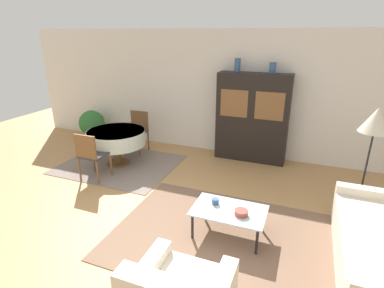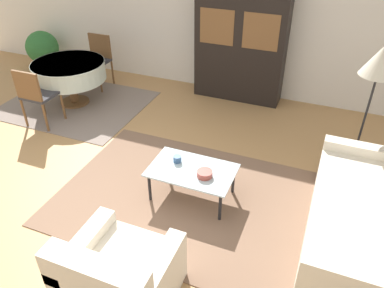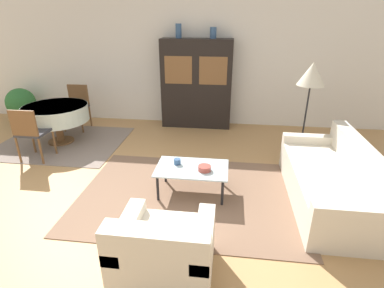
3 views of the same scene
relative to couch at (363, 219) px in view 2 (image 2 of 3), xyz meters
name	(u,v)px [view 2 (image 2 of 3)]	position (x,y,z in m)	size (l,w,h in m)	color
ground_plane	(89,207)	(-2.88, -0.64, -0.29)	(14.00, 14.00, 0.00)	tan
wall_back	(202,11)	(-2.88, 2.99, 1.06)	(10.00, 0.06, 2.70)	silver
area_rug	(188,199)	(-1.87, -0.09, -0.29)	(3.02, 2.16, 0.01)	brown
dining_rug	(76,104)	(-4.58, 1.41, -0.29)	(2.31, 1.88, 0.01)	gray
couch	(363,219)	(0.00, 0.00, 0.00)	(0.92, 2.06, 0.81)	beige
armchair	(119,277)	(-1.91, -1.52, 0.01)	(0.88, 0.81, 0.78)	beige
coffee_table	(192,172)	(-1.85, -0.03, 0.07)	(0.98, 0.61, 0.39)	black
display_cabinet	(240,46)	(-2.10, 2.74, 0.64)	(1.48, 0.41, 1.86)	black
dining_table	(69,71)	(-4.62, 1.44, 0.29)	(1.18, 1.18, 0.73)	brown
dining_chair_near	(36,94)	(-4.62, 0.64, 0.25)	(0.44, 0.44, 0.92)	brown
dining_chair_far	(97,57)	(-4.62, 2.25, 0.25)	(0.44, 0.44, 0.92)	brown
floor_lamp	(381,64)	(-0.10, 1.43, 1.10)	(0.44, 0.44, 1.62)	black
cup	(177,159)	(-2.06, 0.05, 0.15)	(0.09, 0.09, 0.08)	#33517A
bowl	(205,174)	(-1.67, -0.09, 0.14)	(0.17, 0.17, 0.07)	#9E4238
potted_plant	(43,48)	(-6.11, 2.50, 0.14)	(0.64, 0.64, 0.77)	#93664C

